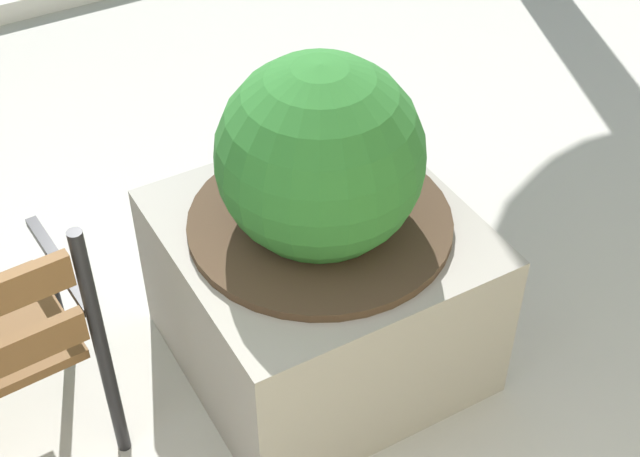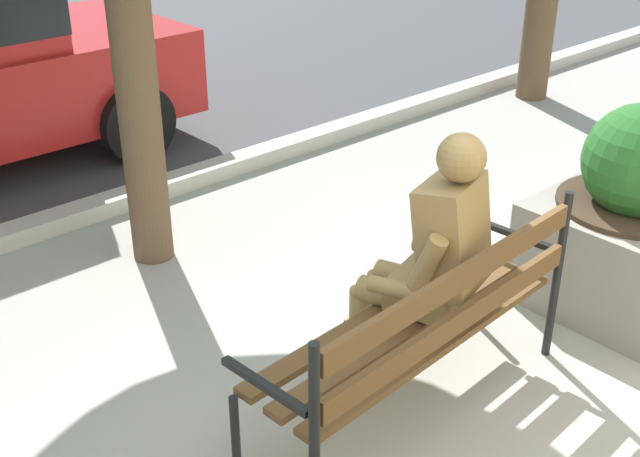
{
  "view_description": "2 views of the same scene",
  "coord_description": "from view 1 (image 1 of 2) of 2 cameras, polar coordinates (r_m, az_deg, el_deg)",
  "views": [
    {
      "loc": [
        0.61,
        -2.1,
        2.56
      ],
      "look_at": [
        1.71,
        -0.17,
        0.6
      ],
      "focal_mm": 51.64,
      "sensor_mm": 36.0,
      "label": 1
    },
    {
      "loc": [
        -2.38,
        -2.1,
        2.62
      ],
      "look_at": [
        0.05,
        0.6,
        0.75
      ],
      "focal_mm": 46.32,
      "sensor_mm": 36.0,
      "label": 2
    }
  ],
  "objects": [
    {
      "name": "concrete_planter",
      "position": [
        3.03,
        -0.0,
        -1.41
      ],
      "size": [
        0.95,
        0.95,
        1.21
      ],
      "color": "gray",
      "rests_on": "ground"
    }
  ]
}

